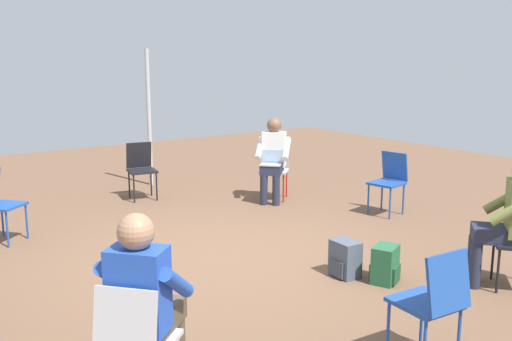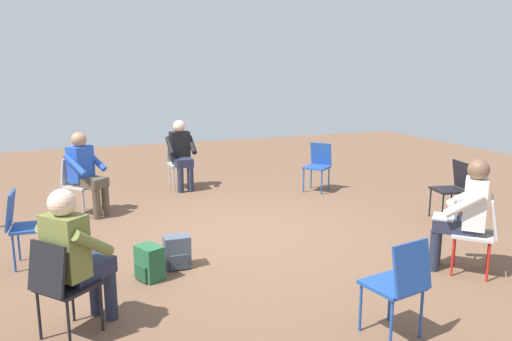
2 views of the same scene
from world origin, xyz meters
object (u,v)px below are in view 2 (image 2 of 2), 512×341
object	(u,v)px
chair_northeast	(78,181)
backpack_near_laptop_user	(150,265)
backpack_by_empty_chair	(177,254)
chair_west	(399,281)
chair_south	(453,186)
chair_southwest	(481,230)
person_with_laptop	(465,210)
person_in_olive	(75,252)
chair_northwest	(61,282)
chair_southeast	(318,163)
person_in_blue	(86,169)
chair_north	(23,223)
person_in_black	(181,151)
chair_east	(179,160)

from	to	relation	value
chair_northeast	backpack_near_laptop_user	world-z (taller)	chair_northeast
chair_northeast	backpack_by_empty_chair	bearing A→B (deg)	68.00
chair_west	chair_south	xyz separation A→B (m)	(2.40, -2.79, 0.00)
chair_southwest	person_with_laptop	size ratio (longest dim) A/B	0.69
person_in_olive	chair_northwest	bearing A→B (deg)	-90.00
chair_southeast	person_in_blue	xyz separation A→B (m)	(-0.06, 3.91, 0.20)
person_in_olive	person_with_laptop	bearing A→B (deg)	46.92
chair_north	person_in_blue	xyz separation A→B (m)	(1.78, -0.76, 0.20)
person_with_laptop	backpack_by_empty_chair	xyz separation A→B (m)	(1.24, 2.81, -0.53)
chair_northeast	person_in_black	world-z (taller)	person_in_black
person_in_black	chair_northeast	bearing A→B (deg)	27.76
chair_east	chair_southeast	distance (m)	2.52
person_in_black	backpack_by_empty_chair	size ratio (longest dim) A/B	3.44
chair_southeast	person_in_blue	distance (m)	3.92
backpack_by_empty_chair	person_in_blue	bearing A→B (deg)	17.58
backpack_near_laptop_user	chair_northeast	bearing A→B (deg)	11.25
chair_south	backpack_near_laptop_user	size ratio (longest dim) A/B	2.36
chair_north	chair_west	distance (m)	3.99
backpack_near_laptop_user	backpack_by_empty_chair	bearing A→B (deg)	-58.89
chair_south	person_in_black	bearing A→B (deg)	55.84
chair_northwest	person_in_black	xyz separation A→B (m)	(4.67, -2.09, 0.20)
chair_north	person_in_black	size ratio (longest dim) A/B	0.69
chair_southwest	person_in_black	distance (m)	5.32
chair_south	person_in_olive	bearing A→B (deg)	115.65
chair_east	person_in_black	bearing A→B (deg)	90.00
chair_northwest	chair_west	xyz separation A→B (m)	(-0.99, -2.50, 0.00)
person_in_black	backpack_by_empty_chair	bearing A→B (deg)	75.13
chair_north	chair_south	size ratio (longest dim) A/B	1.00
chair_west	person_in_blue	bearing A→B (deg)	104.74
chair_northwest	person_in_black	size ratio (longest dim) A/B	0.69
chair_southwest	chair_south	bearing A→B (deg)	11.04
chair_northwest	chair_north	world-z (taller)	same
chair_southwest	person_in_black	size ratio (longest dim) A/B	0.69
chair_west	chair_south	bearing A→B (deg)	30.84
person_in_black	person_in_blue	distance (m)	2.01
chair_southeast	backpack_by_empty_chair	xyz separation A→B (m)	(-2.52, 3.13, -0.34)
chair_west	chair_northeast	world-z (taller)	same
person_with_laptop	person_in_olive	distance (m)	3.87
person_in_blue	chair_west	bearing A→B (deg)	73.68
person_with_laptop	person_in_olive	xyz separation A→B (m)	(0.22, 3.87, 0.00)
person_with_laptop	person_in_olive	bearing A→B (deg)	133.11
chair_north	person_in_blue	distance (m)	1.95
person_in_olive	chair_northeast	bearing A→B (deg)	137.56
chair_south	person_in_blue	xyz separation A→B (m)	(2.17, 4.88, 0.20)
chair_northeast	chair_north	bearing A→B (deg)	30.11
chair_south	person_in_olive	distance (m)	5.33
chair_west	chair_northeast	bearing A→B (deg)	105.25
chair_west	person_in_black	xyz separation A→B (m)	(5.66, 0.41, 0.20)
person_in_black	person_in_olive	size ratio (longest dim) A/B	1.00
chair_east	person_with_laptop	world-z (taller)	person_with_laptop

